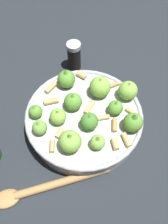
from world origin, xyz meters
TOP-DOWN VIEW (x-y plane):
  - ground_plane at (0.00, 0.00)m, footprint 2.40×2.40m
  - cooking_pan at (-0.00, -0.00)m, footprint 0.25×0.25m
  - pepper_shaker at (0.07, -0.17)m, footprint 0.04×0.04m
  - wooden_spoon at (0.04, 0.16)m, footprint 0.22×0.14m

SIDE VIEW (x-z plane):
  - ground_plane at x=0.00m, z-range 0.00..0.00m
  - wooden_spoon at x=0.04m, z-range 0.00..0.02m
  - cooking_pan at x=0.00m, z-range -0.02..0.09m
  - pepper_shaker at x=0.07m, z-range 0.00..0.08m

